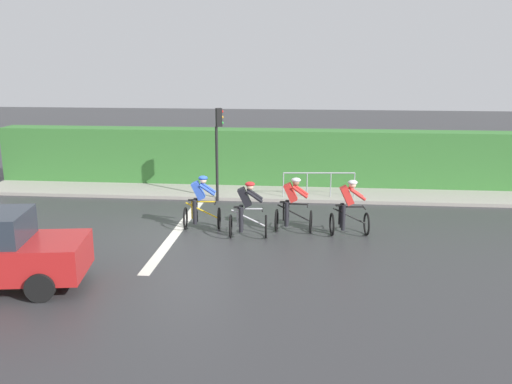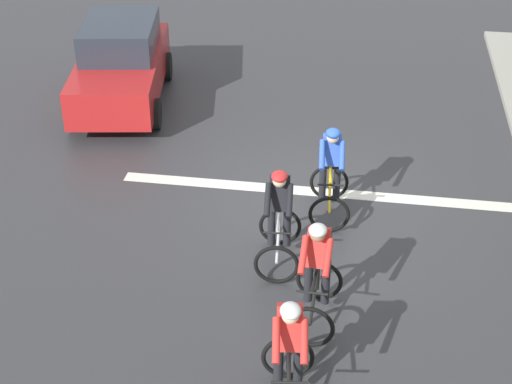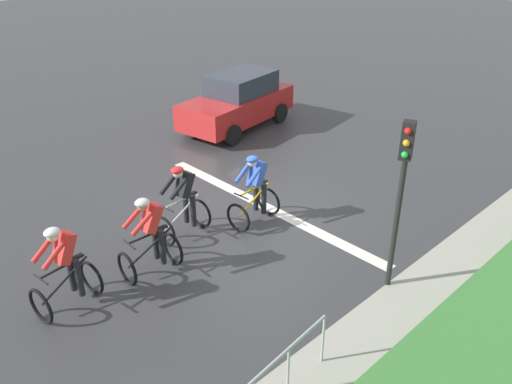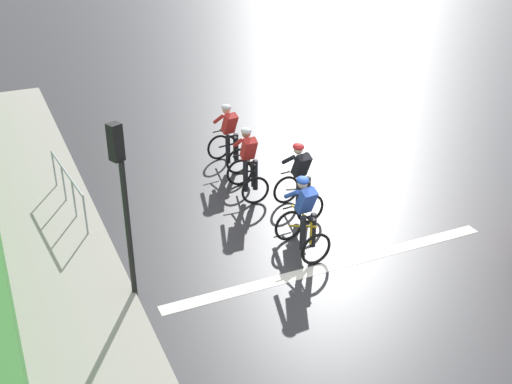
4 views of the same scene
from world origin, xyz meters
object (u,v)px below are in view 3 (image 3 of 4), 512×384
object	(u,v)px
cyclist_lead	(65,269)
cyclist_fourth	(255,191)
cyclist_mid	(183,203)
traffic_light_near_crossing	(401,184)
pedestrian_railing_kerbside	(269,381)
car_red	(238,101)
cyclist_second	(150,238)

from	to	relation	value
cyclist_lead	cyclist_fourth	size ratio (longest dim) A/B	1.00
cyclist_fourth	cyclist_mid	bearing A→B (deg)	65.54
cyclist_fourth	traffic_light_near_crossing	distance (m)	3.78
cyclist_mid	traffic_light_near_crossing	bearing A→B (deg)	-160.32
cyclist_mid	cyclist_fourth	world-z (taller)	same
cyclist_mid	pedestrian_railing_kerbside	bearing A→B (deg)	155.57
cyclist_lead	pedestrian_railing_kerbside	world-z (taller)	cyclist_lead
cyclist_fourth	pedestrian_railing_kerbside	xyz separation A→B (m)	(-3.97, 3.58, -0.05)
pedestrian_railing_kerbside	cyclist_lead	bearing A→B (deg)	10.98
cyclist_lead	cyclist_fourth	xyz separation A→B (m)	(-0.17, -4.39, 0.00)
cyclist_mid	traffic_light_near_crossing	distance (m)	4.65
cyclist_fourth	car_red	size ratio (longest dim) A/B	0.38
cyclist_second	traffic_light_near_crossing	size ratio (longest dim) A/B	0.50
traffic_light_near_crossing	cyclist_lead	bearing A→B (deg)	50.16
cyclist_lead	cyclist_fourth	bearing A→B (deg)	-92.28
car_red	pedestrian_railing_kerbside	bearing A→B (deg)	139.66
pedestrian_railing_kerbside	cyclist_second	bearing A→B (deg)	-11.77
cyclist_lead	traffic_light_near_crossing	world-z (taller)	traffic_light_near_crossing
cyclist_fourth	car_red	world-z (taller)	car_red
traffic_light_near_crossing	pedestrian_railing_kerbside	size ratio (longest dim) A/B	1.28
car_red	cyclist_fourth	bearing A→B (deg)	141.16
cyclist_second	cyclist_fourth	distance (m)	2.76
cyclist_fourth	pedestrian_railing_kerbside	bearing A→B (deg)	137.93
cyclist_second	pedestrian_railing_kerbside	size ratio (longest dim) A/B	0.64
cyclist_fourth	traffic_light_near_crossing	xyz separation A→B (m)	(-3.50, -0.02, 1.43)
cyclist_second	cyclist_mid	world-z (taller)	same
pedestrian_railing_kerbside	cyclist_mid	bearing A→B (deg)	-24.43
cyclist_mid	pedestrian_railing_kerbside	distance (m)	5.10
car_red	pedestrian_railing_kerbside	world-z (taller)	car_red
cyclist_lead	cyclist_mid	bearing A→B (deg)	-80.32
cyclist_second	car_red	size ratio (longest dim) A/B	0.38
cyclist_lead	pedestrian_railing_kerbside	size ratio (longest dim) A/B	0.64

